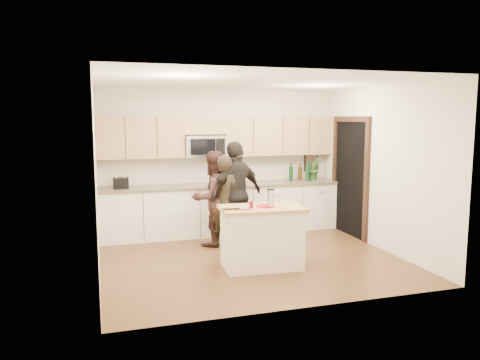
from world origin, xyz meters
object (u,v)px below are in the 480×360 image
object	(u,v)px
woman_right	(236,194)
woman_left	(224,202)
toaster	(121,183)
island	(262,237)
woman_center	(213,198)

from	to	relation	value
woman_right	woman_left	bearing A→B (deg)	-8.58
toaster	woman_left	distance (m)	1.90
woman_left	woman_right	bearing A→B (deg)	-141.97
island	woman_left	size ratio (longest dim) A/B	0.79
toaster	woman_right	size ratio (longest dim) A/B	0.15
woman_left	woman_right	world-z (taller)	woman_right
toaster	woman_center	xyz separation A→B (m)	(1.48, -0.75, -0.22)
island	toaster	size ratio (longest dim) A/B	4.70
toaster	woman_center	bearing A→B (deg)	-27.08
island	toaster	distance (m)	2.90
woman_center	woman_right	distance (m)	0.41
island	woman_right	xyz separation A→B (m)	(-0.02, 1.24, 0.44)
island	woman_right	world-z (taller)	woman_right
island	toaster	bearing A→B (deg)	134.86
woman_left	woman_center	distance (m)	0.25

